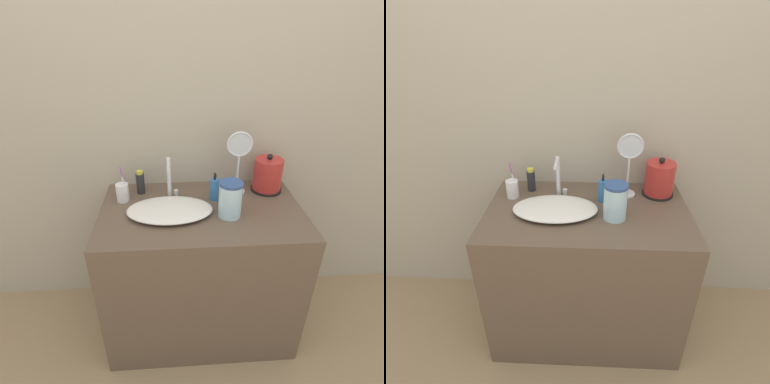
% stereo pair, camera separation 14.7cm
% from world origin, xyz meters
% --- Properties ---
extents(ground_plane, '(12.00, 12.00, 0.00)m').
position_xyz_m(ground_plane, '(0.00, 0.00, 0.00)').
color(ground_plane, '#997F5B').
extents(wall_back, '(6.00, 0.04, 2.60)m').
position_xyz_m(wall_back, '(0.00, 0.63, 1.30)').
color(wall_back, '#ADA38E').
rests_on(wall_back, ground_plane).
extents(vanity_counter, '(1.02, 0.61, 0.82)m').
position_xyz_m(vanity_counter, '(0.00, 0.31, 0.41)').
color(vanity_counter, brown).
rests_on(vanity_counter, ground_plane).
extents(sink_basin, '(0.42, 0.26, 0.04)m').
position_xyz_m(sink_basin, '(-0.16, 0.27, 0.85)').
color(sink_basin, silver).
rests_on(sink_basin, vanity_counter).
extents(faucet, '(0.06, 0.13, 0.23)m').
position_xyz_m(faucet, '(-0.16, 0.43, 0.95)').
color(faucet, silver).
rests_on(faucet, vanity_counter).
extents(electric_kettle, '(0.17, 0.17, 0.22)m').
position_xyz_m(electric_kettle, '(0.38, 0.48, 0.91)').
color(electric_kettle, black).
rests_on(electric_kettle, vanity_counter).
extents(toothbrush_cup, '(0.07, 0.07, 0.21)m').
position_xyz_m(toothbrush_cup, '(-0.41, 0.42, 0.88)').
color(toothbrush_cup, silver).
rests_on(toothbrush_cup, vanity_counter).
extents(lotion_bottle, '(0.05, 0.05, 0.15)m').
position_xyz_m(lotion_bottle, '(0.08, 0.40, 0.89)').
color(lotion_bottle, '#3370B7').
rests_on(lotion_bottle, vanity_counter).
extents(shampoo_bottle, '(0.05, 0.05, 0.13)m').
position_xyz_m(shampoo_bottle, '(-0.32, 0.50, 0.89)').
color(shampoo_bottle, '#28282D').
rests_on(shampoo_bottle, vanity_counter).
extents(vanity_mirror, '(0.14, 0.09, 0.35)m').
position_xyz_m(vanity_mirror, '(0.21, 0.47, 1.03)').
color(vanity_mirror, silver).
rests_on(vanity_mirror, vanity_counter).
extents(water_pitcher, '(0.11, 0.11, 0.18)m').
position_xyz_m(water_pitcher, '(0.13, 0.24, 0.91)').
color(water_pitcher, '#B2DBEA').
rests_on(water_pitcher, vanity_counter).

